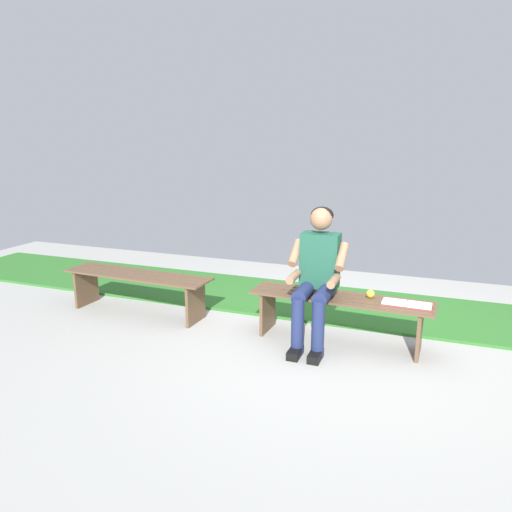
% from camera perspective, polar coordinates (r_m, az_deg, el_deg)
% --- Properties ---
extents(ground_plane, '(10.00, 7.00, 0.04)m').
position_cam_1_polar(ground_plane, '(4.03, -8.84, -13.59)').
color(ground_plane, '#9E9E99').
extents(grass_strip, '(9.00, 1.27, 0.03)m').
position_cam_1_polar(grass_strip, '(5.68, 0.93, -4.76)').
color(grass_strip, '#2D6B28').
rests_on(grass_strip, ground).
extents(bench_near, '(1.66, 0.46, 0.44)m').
position_cam_1_polar(bench_near, '(4.42, 9.99, -6.13)').
color(bench_near, brown).
rests_on(bench_near, ground).
extents(bench_far, '(1.67, 0.46, 0.44)m').
position_cam_1_polar(bench_far, '(5.23, -14.03, -3.19)').
color(bench_far, brown).
rests_on(bench_far, ground).
extents(person_seated, '(0.50, 0.69, 1.24)m').
position_cam_1_polar(person_seated, '(4.26, 7.30, -1.88)').
color(person_seated, '#1E513D').
rests_on(person_seated, ground).
extents(apple, '(0.08, 0.08, 0.08)m').
position_cam_1_polar(apple, '(4.40, 13.56, -4.42)').
color(apple, gold).
rests_on(apple, bench_near).
extents(book_open, '(0.42, 0.18, 0.02)m').
position_cam_1_polar(book_open, '(4.30, 17.63, -5.51)').
color(book_open, white).
rests_on(book_open, bench_near).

